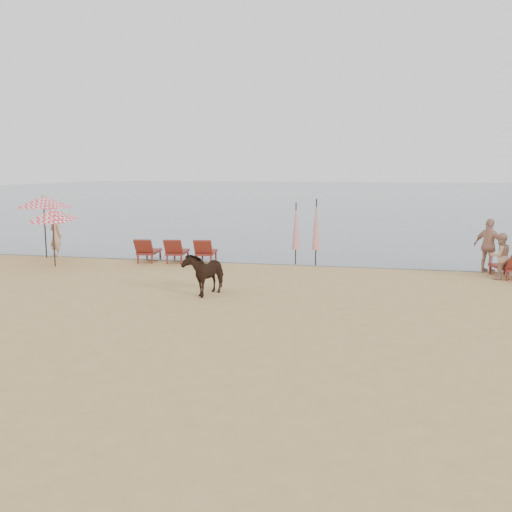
{
  "coord_description": "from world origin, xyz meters",
  "views": [
    {
      "loc": [
        3.62,
        -11.26,
        3.65
      ],
      "look_at": [
        0.0,
        5.0,
        1.1
      ],
      "focal_mm": 40.0,
      "sensor_mm": 36.0,
      "label": 1
    }
  ],
  "objects_px": {
    "cow": "(205,273)",
    "beachgoer_left": "(56,236)",
    "umbrella_closed_left": "(296,227)",
    "umbrella_closed_right": "(316,225)",
    "lounger_cluster_left": "(176,251)",
    "umbrella_open_left_a": "(44,202)",
    "beachgoer_right_a": "(500,256)",
    "beachgoer_right_b": "(489,246)",
    "umbrella_open_left_b": "(52,214)"
  },
  "relations": [
    {
      "from": "umbrella_closed_right",
      "to": "cow",
      "type": "distance_m",
      "value": 6.28
    },
    {
      "from": "umbrella_closed_left",
      "to": "beachgoer_right_a",
      "type": "bearing_deg",
      "value": -11.75
    },
    {
      "from": "beachgoer_left",
      "to": "lounger_cluster_left",
      "type": "bearing_deg",
      "value": -161.39
    },
    {
      "from": "umbrella_closed_left",
      "to": "umbrella_closed_right",
      "type": "xyz_separation_m",
      "value": [
        0.79,
        -0.14,
        0.09
      ]
    },
    {
      "from": "beachgoer_right_b",
      "to": "cow",
      "type": "bearing_deg",
      "value": 71.28
    },
    {
      "from": "beachgoer_right_a",
      "to": "umbrella_open_left_a",
      "type": "bearing_deg",
      "value": -28.17
    },
    {
      "from": "beachgoer_right_a",
      "to": "cow",
      "type": "bearing_deg",
      "value": 0.68
    },
    {
      "from": "lounger_cluster_left",
      "to": "beachgoer_right_a",
      "type": "relative_size",
      "value": 2.06
    },
    {
      "from": "cow",
      "to": "beachgoer_right_b",
      "type": "distance_m",
      "value": 10.34
    },
    {
      "from": "cow",
      "to": "beachgoer_right_b",
      "type": "xyz_separation_m",
      "value": [
        8.74,
        5.5,
        0.33
      ]
    },
    {
      "from": "umbrella_closed_left",
      "to": "cow",
      "type": "xyz_separation_m",
      "value": [
        -1.81,
        -5.78,
        -0.84
      ]
    },
    {
      "from": "lounger_cluster_left",
      "to": "beachgoer_right_a",
      "type": "bearing_deg",
      "value": -13.05
    },
    {
      "from": "umbrella_open_left_b",
      "to": "beachgoer_right_a",
      "type": "height_order",
      "value": "umbrella_open_left_b"
    },
    {
      "from": "lounger_cluster_left",
      "to": "umbrella_open_left_a",
      "type": "bearing_deg",
      "value": 172.61
    },
    {
      "from": "lounger_cluster_left",
      "to": "beachgoer_right_b",
      "type": "bearing_deg",
      "value": -7.21
    },
    {
      "from": "umbrella_open_left_b",
      "to": "beachgoer_right_a",
      "type": "bearing_deg",
      "value": 25.61
    },
    {
      "from": "lounger_cluster_left",
      "to": "cow",
      "type": "distance_m",
      "value": 6.04
    },
    {
      "from": "lounger_cluster_left",
      "to": "umbrella_open_left_b",
      "type": "relative_size",
      "value": 1.41
    },
    {
      "from": "umbrella_open_left_a",
      "to": "beachgoer_right_b",
      "type": "relative_size",
      "value": 1.33
    },
    {
      "from": "lounger_cluster_left",
      "to": "beachgoer_right_b",
      "type": "distance_m",
      "value": 11.62
    },
    {
      "from": "umbrella_closed_left",
      "to": "beachgoer_right_b",
      "type": "relative_size",
      "value": 1.24
    },
    {
      "from": "cow",
      "to": "beachgoer_left",
      "type": "xyz_separation_m",
      "value": [
        -8.31,
        5.59,
        0.24
      ]
    },
    {
      "from": "umbrella_open_left_a",
      "to": "cow",
      "type": "bearing_deg",
      "value": -9.2
    },
    {
      "from": "umbrella_open_left_b",
      "to": "cow",
      "type": "distance_m",
      "value": 7.9
    },
    {
      "from": "umbrella_closed_left",
      "to": "umbrella_closed_right",
      "type": "bearing_deg",
      "value": -9.94
    },
    {
      "from": "umbrella_open_left_a",
      "to": "cow",
      "type": "distance_m",
      "value": 10.17
    },
    {
      "from": "umbrella_closed_right",
      "to": "umbrella_open_left_a",
      "type": "bearing_deg",
      "value": -177.93
    },
    {
      "from": "beachgoer_right_a",
      "to": "umbrella_closed_left",
      "type": "bearing_deg",
      "value": -36.87
    },
    {
      "from": "umbrella_closed_right",
      "to": "beachgoer_right_b",
      "type": "distance_m",
      "value": 6.17
    },
    {
      "from": "umbrella_closed_right",
      "to": "lounger_cluster_left",
      "type": "bearing_deg",
      "value": -176.57
    },
    {
      "from": "umbrella_closed_left",
      "to": "beachgoer_left",
      "type": "relative_size",
      "value": 1.36
    },
    {
      "from": "umbrella_open_left_a",
      "to": "beachgoer_left",
      "type": "height_order",
      "value": "umbrella_open_left_a"
    },
    {
      "from": "cow",
      "to": "beachgoer_left",
      "type": "bearing_deg",
      "value": 160.44
    },
    {
      "from": "lounger_cluster_left",
      "to": "umbrella_closed_left",
      "type": "distance_m",
      "value": 4.81
    },
    {
      "from": "lounger_cluster_left",
      "to": "umbrella_open_left_a",
      "type": "height_order",
      "value": "umbrella_open_left_a"
    },
    {
      "from": "umbrella_open_left_a",
      "to": "umbrella_open_left_b",
      "type": "bearing_deg",
      "value": -27.89
    },
    {
      "from": "beachgoer_right_a",
      "to": "beachgoer_right_b",
      "type": "relative_size",
      "value": 0.81
    },
    {
      "from": "cow",
      "to": "umbrella_closed_right",
      "type": "bearing_deg",
      "value": 79.6
    },
    {
      "from": "beachgoer_left",
      "to": "beachgoer_right_a",
      "type": "bearing_deg",
      "value": -162.7
    },
    {
      "from": "umbrella_open_left_a",
      "to": "beachgoer_right_a",
      "type": "height_order",
      "value": "umbrella_open_left_a"
    },
    {
      "from": "umbrella_closed_right",
      "to": "cow",
      "type": "xyz_separation_m",
      "value": [
        -2.61,
        -5.64,
        -0.93
      ]
    },
    {
      "from": "umbrella_open_left_a",
      "to": "cow",
      "type": "xyz_separation_m",
      "value": [
        8.56,
        -5.23,
        -1.68
      ]
    },
    {
      "from": "umbrella_open_left_b",
      "to": "beachgoer_right_a",
      "type": "distance_m",
      "value": 15.99
    },
    {
      "from": "umbrella_open_left_a",
      "to": "beachgoer_left",
      "type": "xyz_separation_m",
      "value": [
        0.25,
        0.36,
        -1.44
      ]
    },
    {
      "from": "cow",
      "to": "beachgoer_left",
      "type": "relative_size",
      "value": 0.86
    },
    {
      "from": "cow",
      "to": "beachgoer_left",
      "type": "distance_m",
      "value": 10.02
    },
    {
      "from": "umbrella_open_left_a",
      "to": "beachgoer_right_a",
      "type": "xyz_separation_m",
      "value": [
        17.46,
        -0.93,
        -1.54
      ]
    },
    {
      "from": "lounger_cluster_left",
      "to": "umbrella_closed_right",
      "type": "bearing_deg",
      "value": -4.73
    },
    {
      "from": "umbrella_closed_left",
      "to": "cow",
      "type": "distance_m",
      "value": 6.11
    },
    {
      "from": "lounger_cluster_left",
      "to": "beachgoer_left",
      "type": "distance_m",
      "value": 5.46
    }
  ]
}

